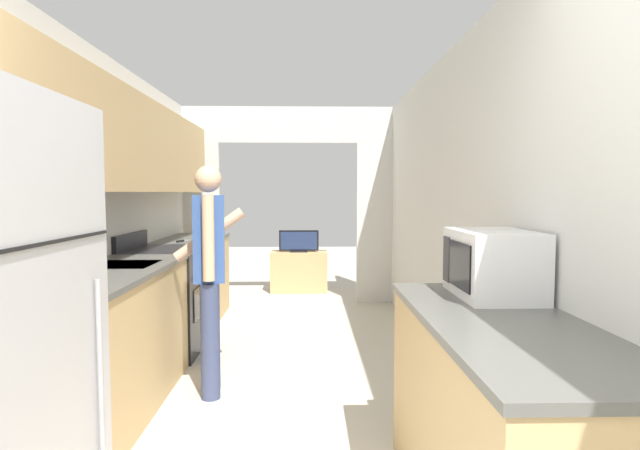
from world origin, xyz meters
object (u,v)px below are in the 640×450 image
object	(u,v)px
person	(210,273)
tv_cabinet	(299,271)
television	(299,241)
microwave	(493,264)
knife	(181,241)
range_oven	(165,300)

from	to	relation	value
person	tv_cabinet	bearing A→B (deg)	-17.99
person	television	size ratio (longest dim) A/B	2.86
person	microwave	xyz separation A→B (m)	(1.57, -1.13, 0.22)
knife	microwave	bearing A→B (deg)	-32.27
microwave	range_oven	bearing A→B (deg)	136.14
tv_cabinet	microwave	bearing A→B (deg)	-78.03
television	knife	size ratio (longest dim) A/B	1.92
person	knife	distance (m)	1.69
microwave	tv_cabinet	world-z (taller)	microwave
microwave	television	xyz separation A→B (m)	(-1.01, 4.74, -0.36)
tv_cabinet	knife	distance (m)	2.45
person	knife	size ratio (longest dim) A/B	5.49
person	microwave	bearing A→B (deg)	-135.07
microwave	tv_cabinet	size ratio (longest dim) A/B	0.63
range_oven	television	world-z (taller)	range_oven
person	television	bearing A→B (deg)	-18.09
television	tv_cabinet	bearing A→B (deg)	90.00
range_oven	tv_cabinet	xyz separation A→B (m)	(1.14, 2.71, -0.18)
tv_cabinet	knife	size ratio (longest dim) A/B	2.74
range_oven	television	distance (m)	2.91
range_oven	tv_cabinet	bearing A→B (deg)	67.21
range_oven	television	size ratio (longest dim) A/B	1.90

